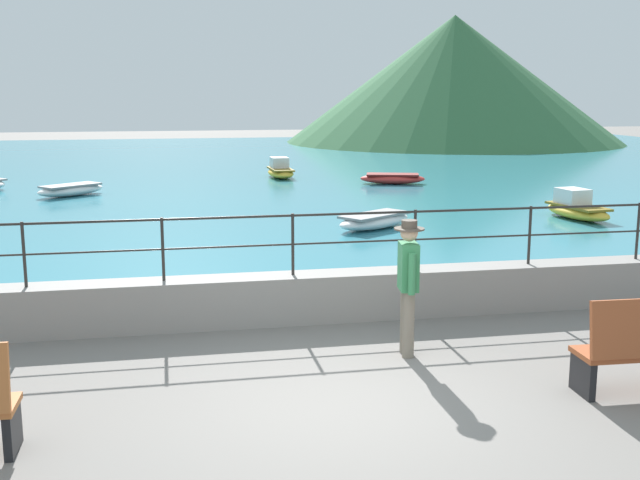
% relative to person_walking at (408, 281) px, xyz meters
% --- Properties ---
extents(ground_plane, '(120.00, 120.00, 0.00)m').
position_rel_person_walking_xyz_m(ground_plane, '(-1.18, -1.44, -0.98)').
color(ground_plane, slate).
extents(promenade_wall, '(20.00, 0.56, 0.70)m').
position_rel_person_walking_xyz_m(promenade_wall, '(-1.18, 1.76, -0.63)').
color(promenade_wall, gray).
rests_on(promenade_wall, ground).
extents(railing, '(18.44, 0.04, 0.90)m').
position_rel_person_walking_xyz_m(railing, '(-1.18, 1.76, 0.35)').
color(railing, '#282623').
rests_on(railing, promenade_wall).
extents(lake_water, '(64.00, 44.32, 0.06)m').
position_rel_person_walking_xyz_m(lake_water, '(-1.18, 24.40, -0.95)').
color(lake_water, teal).
rests_on(lake_water, ground).
extents(hill_main, '(21.68, 21.68, 8.07)m').
position_rel_person_walking_xyz_m(hill_main, '(15.53, 39.39, 3.06)').
color(hill_main, '#33663D').
rests_on(hill_main, ground).
extents(person_walking, '(0.38, 0.57, 1.75)m').
position_rel_person_walking_xyz_m(person_walking, '(0.00, 0.00, 0.00)').
color(person_walking, slate).
rests_on(person_walking, ground).
extents(boat_0, '(2.41, 2.04, 0.36)m').
position_rel_person_walking_xyz_m(boat_0, '(1.97, 8.80, -0.72)').
color(boat_0, white).
rests_on(boat_0, lake_water).
extents(boat_3, '(2.35, 2.16, 0.36)m').
position_rel_person_walking_xyz_m(boat_3, '(-5.88, 16.45, -0.72)').
color(boat_3, white).
rests_on(boat_3, lake_water).
extents(boat_4, '(0.98, 2.33, 0.76)m').
position_rel_person_walking_xyz_m(boat_4, '(1.41, 20.39, -0.65)').
color(boat_4, gold).
rests_on(boat_4, lake_water).
extents(boat_6, '(1.17, 2.39, 0.76)m').
position_rel_person_walking_xyz_m(boat_6, '(7.52, 9.19, -0.65)').
color(boat_6, gold).
rests_on(boat_6, lake_water).
extents(boat_7, '(2.46, 1.51, 0.36)m').
position_rel_person_walking_xyz_m(boat_7, '(5.03, 17.57, -0.72)').
color(boat_7, red).
rests_on(boat_7, lake_water).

